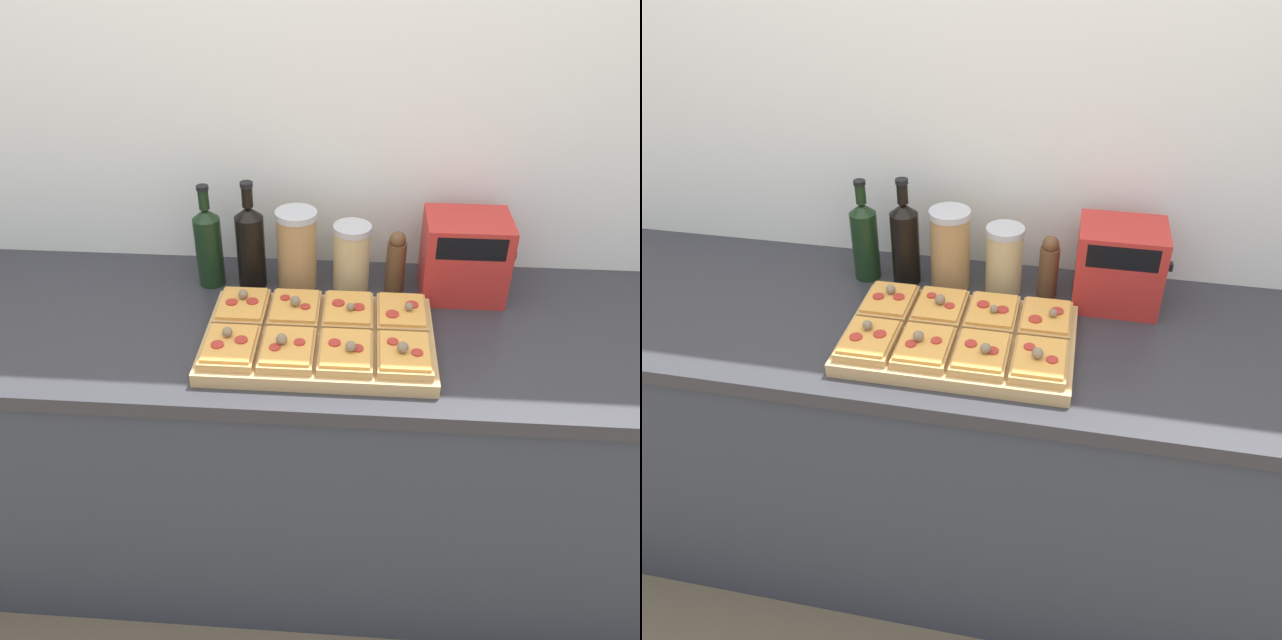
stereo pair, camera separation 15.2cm
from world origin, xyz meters
TOP-DOWN VIEW (x-y plane):
  - ground_plane at (0.00, 0.00)m, footprint 12.00×12.00m
  - wall_back at (0.00, 0.67)m, footprint 6.00×0.06m
  - kitchen_counter at (0.00, 0.32)m, footprint 2.63×0.67m
  - cutting_board at (0.01, 0.22)m, footprint 0.55×0.35m
  - pizza_slice_back_left at (-0.19, 0.31)m, footprint 0.12×0.16m
  - pizza_slice_back_midleft at (-0.06, 0.31)m, footprint 0.12×0.16m
  - pizza_slice_back_midright at (0.08, 0.31)m, footprint 0.12×0.16m
  - pizza_slice_back_right at (0.21, 0.31)m, footprint 0.12×0.16m
  - pizza_slice_front_left at (-0.19, 0.14)m, footprint 0.12×0.16m
  - pizza_slice_front_midleft at (-0.06, 0.14)m, footprint 0.12×0.16m
  - pizza_slice_front_midright at (0.08, 0.14)m, footprint 0.12×0.16m
  - pizza_slice_front_right at (0.21, 0.14)m, footprint 0.12×0.16m
  - olive_oil_bottle at (-0.31, 0.50)m, footprint 0.07×0.07m
  - wine_bottle at (-0.20, 0.50)m, footprint 0.08×0.08m
  - grain_jar_tall at (-0.07, 0.50)m, footprint 0.11×0.11m
  - grain_jar_short at (0.08, 0.50)m, footprint 0.10×0.10m
  - pepper_mill at (0.20, 0.50)m, footprint 0.05×0.05m
  - toaster_oven at (0.38, 0.50)m, footprint 0.24×0.18m

SIDE VIEW (x-z plane):
  - ground_plane at x=0.00m, z-range 0.00..0.00m
  - kitchen_counter at x=0.00m, z-range 0.00..0.92m
  - cutting_board at x=0.01m, z-range 0.92..0.95m
  - pizza_slice_back_midright at x=0.08m, z-range 0.94..0.99m
  - pizza_slice_back_right at x=0.21m, z-range 0.94..0.99m
  - pizza_slice_front_left at x=-0.19m, z-range 0.94..0.99m
  - pizza_slice_front_midright at x=0.08m, z-range 0.94..0.99m
  - pizza_slice_back_left at x=-0.19m, z-range 0.94..0.99m
  - pizza_slice_front_midleft at x=-0.06m, z-range 0.94..0.99m
  - pizza_slice_back_midleft at x=-0.06m, z-range 0.94..0.99m
  - pizza_slice_front_right at x=0.21m, z-range 0.94..0.99m
  - pepper_mill at x=0.20m, z-range 0.92..1.09m
  - grain_jar_short at x=0.08m, z-range 0.92..1.11m
  - toaster_oven at x=0.38m, z-range 0.92..1.14m
  - grain_jar_tall at x=-0.07m, z-range 0.92..1.15m
  - olive_oil_bottle at x=-0.31m, z-range 0.89..1.18m
  - wine_bottle at x=-0.20m, z-range 0.89..1.19m
  - wall_back at x=0.00m, z-range 0.00..2.50m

